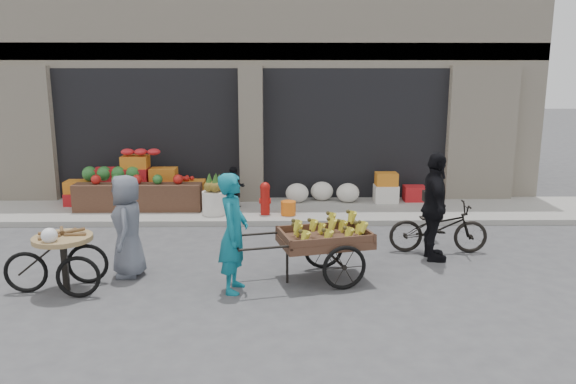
{
  "coord_description": "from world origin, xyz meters",
  "views": [
    {
      "loc": [
        0.67,
        -8.21,
        3.15
      ],
      "look_at": [
        0.81,
        1.3,
        1.1
      ],
      "focal_mm": 35.0,
      "sensor_mm": 36.0,
      "label": 1
    }
  ],
  "objects_px": {
    "vendor_woman": "(233,233)",
    "cyclist": "(435,207)",
    "tricycle_cart": "(63,254)",
    "orange_bucket": "(288,208)",
    "seated_person": "(235,187)",
    "vendor_grey": "(127,226)",
    "fire_hydrant": "(265,197)",
    "pineapple_bin": "(214,203)",
    "banana_cart": "(322,236)",
    "bicycle": "(438,228)"
  },
  "relations": [
    {
      "from": "bicycle",
      "to": "pineapple_bin",
      "type": "bearing_deg",
      "value": 64.59
    },
    {
      "from": "seated_person",
      "to": "bicycle",
      "type": "relative_size",
      "value": 0.54
    },
    {
      "from": "vendor_woman",
      "to": "seated_person",
      "type": "bearing_deg",
      "value": 11.84
    },
    {
      "from": "fire_hydrant",
      "to": "vendor_woman",
      "type": "xyz_separation_m",
      "value": [
        -0.35,
        -4.0,
        0.37
      ]
    },
    {
      "from": "orange_bucket",
      "to": "seated_person",
      "type": "distance_m",
      "value": 1.42
    },
    {
      "from": "tricycle_cart",
      "to": "cyclist",
      "type": "bearing_deg",
      "value": 7.37
    },
    {
      "from": "tricycle_cart",
      "to": "fire_hydrant",
      "type": "bearing_deg",
      "value": 49.1
    },
    {
      "from": "vendor_woman",
      "to": "bicycle",
      "type": "relative_size",
      "value": 1.02
    },
    {
      "from": "fire_hydrant",
      "to": "cyclist",
      "type": "xyz_separation_m",
      "value": [
        2.92,
        -2.66,
        0.42
      ]
    },
    {
      "from": "banana_cart",
      "to": "bicycle",
      "type": "relative_size",
      "value": 1.42
    },
    {
      "from": "seated_person",
      "to": "banana_cart",
      "type": "bearing_deg",
      "value": -78.62
    },
    {
      "from": "orange_bucket",
      "to": "pineapple_bin",
      "type": "bearing_deg",
      "value": 176.42
    },
    {
      "from": "fire_hydrant",
      "to": "orange_bucket",
      "type": "bearing_deg",
      "value": -5.71
    },
    {
      "from": "vendor_woman",
      "to": "tricycle_cart",
      "type": "distance_m",
      "value": 2.49
    },
    {
      "from": "vendor_grey",
      "to": "seated_person",
      "type": "bearing_deg",
      "value": 152.48
    },
    {
      "from": "fire_hydrant",
      "to": "vendor_grey",
      "type": "xyz_separation_m",
      "value": [
        -2.05,
        -3.35,
        0.3
      ]
    },
    {
      "from": "pineapple_bin",
      "to": "bicycle",
      "type": "bearing_deg",
      "value": -28.69
    },
    {
      "from": "pineapple_bin",
      "to": "banana_cart",
      "type": "height_order",
      "value": "banana_cart"
    },
    {
      "from": "fire_hydrant",
      "to": "cyclist",
      "type": "relative_size",
      "value": 0.39
    },
    {
      "from": "fire_hydrant",
      "to": "orange_bucket",
      "type": "xyz_separation_m",
      "value": [
        0.5,
        -0.05,
        -0.23
      ]
    },
    {
      "from": "seated_person",
      "to": "vendor_woman",
      "type": "relative_size",
      "value": 0.53
    },
    {
      "from": "vendor_grey",
      "to": "cyclist",
      "type": "xyz_separation_m",
      "value": [
        4.96,
        0.69,
        0.12
      ]
    },
    {
      "from": "bicycle",
      "to": "fire_hydrant",
      "type": "bearing_deg",
      "value": 57.37
    },
    {
      "from": "cyclist",
      "to": "orange_bucket",
      "type": "bearing_deg",
      "value": 46.11
    },
    {
      "from": "orange_bucket",
      "to": "tricycle_cart",
      "type": "height_order",
      "value": "tricycle_cart"
    },
    {
      "from": "fire_hydrant",
      "to": "seated_person",
      "type": "xyz_separation_m",
      "value": [
        -0.7,
        0.65,
        0.08
      ]
    },
    {
      "from": "seated_person",
      "to": "vendor_grey",
      "type": "height_order",
      "value": "vendor_grey"
    },
    {
      "from": "pineapple_bin",
      "to": "fire_hydrant",
      "type": "bearing_deg",
      "value": -2.6
    },
    {
      "from": "pineapple_bin",
      "to": "bicycle",
      "type": "height_order",
      "value": "bicycle"
    },
    {
      "from": "orange_bucket",
      "to": "seated_person",
      "type": "bearing_deg",
      "value": 149.74
    },
    {
      "from": "tricycle_cart",
      "to": "orange_bucket",
      "type": "bearing_deg",
      "value": 44.23
    },
    {
      "from": "banana_cart",
      "to": "tricycle_cart",
      "type": "relative_size",
      "value": 1.68
    },
    {
      "from": "cyclist",
      "to": "banana_cart",
      "type": "bearing_deg",
      "value": 118.29
    },
    {
      "from": "bicycle",
      "to": "cyclist",
      "type": "height_order",
      "value": "cyclist"
    },
    {
      "from": "banana_cart",
      "to": "vendor_grey",
      "type": "bearing_deg",
      "value": 161.7
    },
    {
      "from": "bicycle",
      "to": "cyclist",
      "type": "relative_size",
      "value": 0.93
    },
    {
      "from": "pineapple_bin",
      "to": "cyclist",
      "type": "distance_m",
      "value": 4.88
    },
    {
      "from": "pineapple_bin",
      "to": "cyclist",
      "type": "bearing_deg",
      "value": -33.98
    },
    {
      "from": "seated_person",
      "to": "vendor_grey",
      "type": "xyz_separation_m",
      "value": [
        -1.35,
        -4.0,
        0.22
      ]
    },
    {
      "from": "pineapple_bin",
      "to": "tricycle_cart",
      "type": "relative_size",
      "value": 0.36
    },
    {
      "from": "seated_person",
      "to": "pineapple_bin",
      "type": "bearing_deg",
      "value": -133.69
    },
    {
      "from": "fire_hydrant",
      "to": "cyclist",
      "type": "height_order",
      "value": "cyclist"
    },
    {
      "from": "pineapple_bin",
      "to": "vendor_grey",
      "type": "relative_size",
      "value": 0.32
    },
    {
      "from": "orange_bucket",
      "to": "seated_person",
      "type": "xyz_separation_m",
      "value": [
        -1.2,
        0.7,
        0.31
      ]
    },
    {
      "from": "orange_bucket",
      "to": "cyclist",
      "type": "distance_m",
      "value": 3.62
    },
    {
      "from": "vendor_woman",
      "to": "cyclist",
      "type": "bearing_deg",
      "value": -60.15
    },
    {
      "from": "vendor_woman",
      "to": "cyclist",
      "type": "height_order",
      "value": "cyclist"
    },
    {
      "from": "vendor_woman",
      "to": "tricycle_cart",
      "type": "height_order",
      "value": "vendor_woman"
    },
    {
      "from": "pineapple_bin",
      "to": "bicycle",
      "type": "xyz_separation_m",
      "value": [
        4.22,
        -2.31,
        0.08
      ]
    },
    {
      "from": "seated_person",
      "to": "tricycle_cart",
      "type": "height_order",
      "value": "seated_person"
    }
  ]
}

